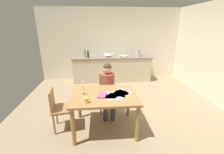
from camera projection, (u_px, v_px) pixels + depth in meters
ground_plane at (120, 112)px, 3.71m from camera, size 5.20×5.20×0.04m
wall_back at (111, 45)px, 5.74m from camera, size 5.20×0.12×2.60m
kitchen_counter at (112, 69)px, 5.67m from camera, size 2.83×0.64×0.90m
dining_table at (105, 99)px, 2.90m from camera, size 1.22×0.96×0.75m
chair_at_table at (107, 91)px, 3.64m from camera, size 0.41×0.41×0.88m
person_seated at (108, 86)px, 3.44m from camera, size 0.33×0.60×1.19m
chair_side_empty at (60, 107)px, 2.95m from camera, size 0.44×0.44×0.85m
coffee_mug at (86, 100)px, 2.53m from camera, size 0.12×0.08×0.10m
candlestick at (83, 91)px, 2.84m from camera, size 0.06×0.06×0.27m
book_magazine at (102, 95)px, 2.81m from camera, size 0.20×0.27×0.02m
paper_letter at (110, 95)px, 2.83m from camera, size 0.24×0.32×0.00m
paper_bill at (123, 94)px, 2.90m from camera, size 0.34×0.36×0.00m
paper_envelope at (111, 96)px, 2.78m from camera, size 0.35×0.36×0.00m
paper_receipt at (120, 93)px, 2.93m from camera, size 0.30×0.35×0.00m
paper_notice at (117, 96)px, 2.80m from camera, size 0.35×0.36×0.00m
paper_flyer at (122, 92)px, 2.96m from camera, size 0.31×0.35×0.00m
sink_unit at (123, 56)px, 5.56m from camera, size 0.36×0.36×0.24m
bottle_oil at (85, 53)px, 5.49m from camera, size 0.07×0.07×0.30m
bottle_vinegar at (88, 54)px, 5.39m from camera, size 0.07×0.07×0.26m
mixing_bowl at (108, 55)px, 5.53m from camera, size 0.25×0.25×0.11m
stovetop_kettle at (139, 54)px, 5.58m from camera, size 0.18×0.18×0.22m
wine_glass_near_sink at (113, 53)px, 5.64m from camera, size 0.07×0.07×0.15m
wine_glass_by_kettle at (111, 53)px, 5.63m from camera, size 0.07×0.07×0.15m
wine_glass_back_left at (107, 53)px, 5.62m from camera, size 0.07×0.07×0.15m
wine_glass_back_right at (105, 53)px, 5.62m from camera, size 0.07×0.07×0.15m
teacup_on_counter at (120, 56)px, 5.39m from camera, size 0.11×0.08×0.09m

